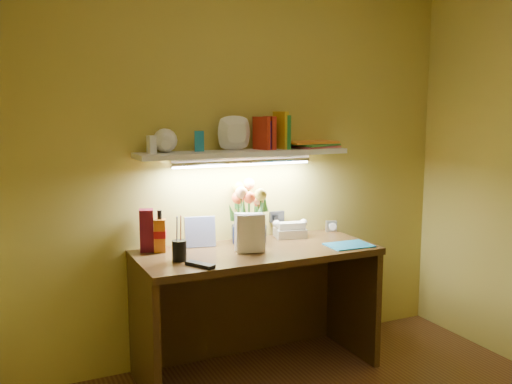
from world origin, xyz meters
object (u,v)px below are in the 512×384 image
at_px(flower_bouquet, 249,212).
at_px(whisky_bottle, 160,231).
at_px(telephone, 290,228).
at_px(desk, 257,311).
at_px(desk_clock, 331,226).

distance_m(flower_bouquet, whisky_bottle, 0.56).
xyz_separation_m(telephone, whisky_bottle, (-0.85, -0.01, 0.06)).
bearing_deg(desk, whisky_bottle, 160.87).
distance_m(desk_clock, whisky_bottle, 1.18).
bearing_deg(telephone, whisky_bottle, -167.48).
distance_m(desk, flower_bouquet, 0.59).
relative_size(flower_bouquet, telephone, 1.98).
relative_size(flower_bouquet, whisky_bottle, 1.55).
relative_size(desk, telephone, 7.40).
height_order(desk, desk_clock, desk_clock).
xyz_separation_m(desk, flower_bouquet, (0.03, 0.17, 0.56)).
bearing_deg(whisky_bottle, desk_clock, 2.03).
bearing_deg(desk, flower_bouquet, 80.12).
bearing_deg(desk, telephone, 30.37).
xyz_separation_m(desk, desk_clock, (0.65, 0.22, 0.41)).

